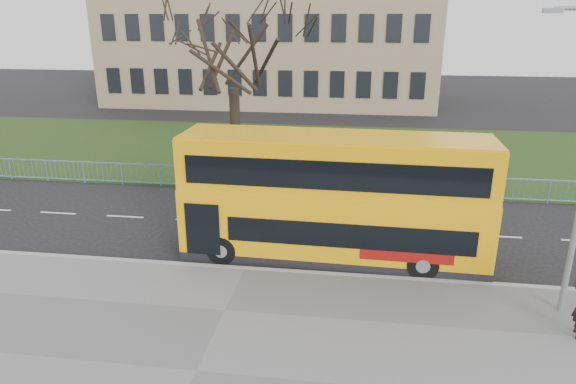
% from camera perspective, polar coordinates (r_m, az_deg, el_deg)
% --- Properties ---
extents(ground, '(120.00, 120.00, 0.00)m').
position_cam_1_polar(ground, '(18.44, -3.78, -6.54)').
color(ground, black).
rests_on(ground, ground).
extents(pavement, '(80.00, 10.50, 0.12)m').
position_cam_1_polar(pavement, '(12.84, -10.11, -19.17)').
color(pavement, slate).
rests_on(pavement, ground).
extents(kerb, '(80.00, 0.20, 0.14)m').
position_cam_1_polar(kerb, '(17.06, -4.83, -8.54)').
color(kerb, '#949497').
rests_on(kerb, ground).
extents(grass_verge, '(80.00, 15.40, 0.08)m').
position_cam_1_polar(grass_verge, '(31.78, 1.35, 4.59)').
color(grass_verge, '#223D16').
rests_on(grass_verge, ground).
extents(guard_railing, '(40.00, 0.12, 1.10)m').
position_cam_1_polar(guard_railing, '(24.29, -0.72, 1.29)').
color(guard_railing, '#6A9DBE').
rests_on(guard_railing, ground).
extents(bare_tree, '(7.18, 7.18, 10.25)m').
position_cam_1_polar(bare_tree, '(27.21, -6.09, 13.13)').
color(bare_tree, black).
rests_on(bare_tree, grass_verge).
extents(civic_building, '(30.00, 15.00, 14.00)m').
position_cam_1_polar(civic_building, '(51.99, -1.59, 17.94)').
color(civic_building, '#917A5C').
rests_on(civic_building, ground).
extents(yellow_bus, '(10.20, 2.71, 4.25)m').
position_cam_1_polar(yellow_bus, '(17.12, 5.11, -0.38)').
color(yellow_bus, '#FBAB0A').
rests_on(yellow_bus, ground).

